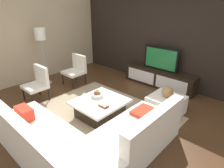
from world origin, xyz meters
The scene contains 15 objects.
ground_plane centered at (0.00, 0.00, 0.00)m, with size 14.00×14.00×0.00m, color #4C301C.
feature_wall_back centered at (0.00, 2.70, 1.40)m, with size 6.40×0.12×2.80m, color black.
side_wall_left centered at (-3.20, 0.20, 1.40)m, with size 0.12×5.20×2.80m, color #C6B28E.
area_rug centered at (-0.10, 0.00, 0.01)m, with size 2.98×2.62×0.01m, color tan.
media_console centered at (0.00, 2.40, 0.25)m, with size 2.12×0.45×0.50m.
television centered at (0.00, 2.40, 0.83)m, with size 1.03×0.06×0.66m.
sectional_couch centered at (0.53, -0.87, 0.28)m, with size 2.50×2.39×0.80m.
coffee_table centered at (-0.10, 0.10, 0.20)m, with size 0.95×1.04×0.38m.
accent_chair_near centered at (-1.80, -0.39, 0.49)m, with size 0.56×0.51×0.87m.
floor_lamp centered at (-2.61, 0.28, 1.38)m, with size 0.31×0.31×1.64m.
ottoman centered at (0.89, 1.19, 0.20)m, with size 0.70×0.70×0.40m, color white.
fruit_bowl centered at (-0.28, 0.20, 0.43)m, with size 0.28×0.28×0.14m.
accent_chair_far centered at (-1.92, 0.89, 0.49)m, with size 0.57×0.55×0.87m.
decorative_ball centered at (0.89, 1.19, 0.52)m, with size 0.24×0.24×0.24m, color #997247.
book_stack centered at (0.13, -0.01, 0.40)m, with size 0.21×0.11×0.05m.
Camera 1 is at (2.56, -2.41, 2.36)m, focal length 31.20 mm.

